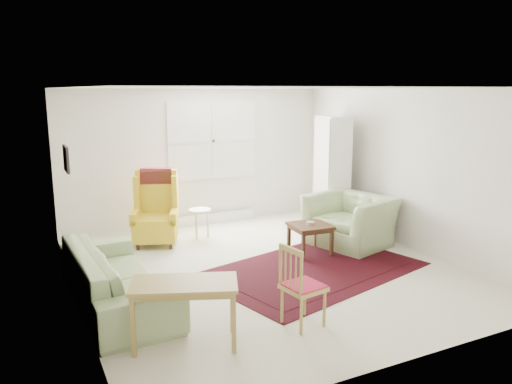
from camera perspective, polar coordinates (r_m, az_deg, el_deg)
name	(u,v)px	position (r m, az deg, el deg)	size (l,w,h in m)	color
room	(260,179)	(6.97, 0.46, 1.54)	(5.04, 5.54, 2.51)	beige
rug	(313,269)	(7.11, 6.50, -8.72)	(2.97, 1.91, 0.03)	black
sofa	(116,266)	(6.08, -15.74, -8.11)	(2.33, 0.91, 0.94)	#90A76F
armchair	(351,216)	(8.20, 10.75, -2.67)	(1.24, 1.08, 0.96)	#90A76F
wingback_chair	(155,208)	(8.17, -11.47, -1.84)	(0.70, 0.74, 1.21)	gold
coffee_table	(310,239)	(7.71, 6.18, -5.34)	(0.57, 0.57, 0.47)	#3D2212
stool	(200,223)	(8.54, -6.41, -3.56)	(0.37, 0.37, 0.50)	white
cabinet	(332,173)	(9.11, 8.70, 2.22)	(0.42, 0.81, 2.02)	white
desk	(185,313)	(5.08, -8.11, -13.57)	(1.03, 0.51, 0.65)	olive
desk_chair	(303,285)	(5.38, 5.45, -10.55)	(0.39, 0.39, 0.90)	olive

